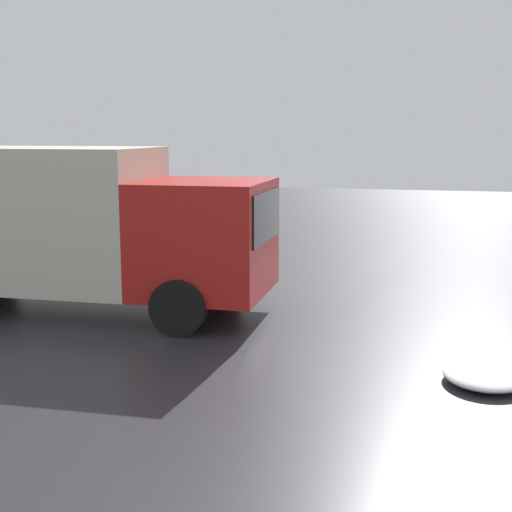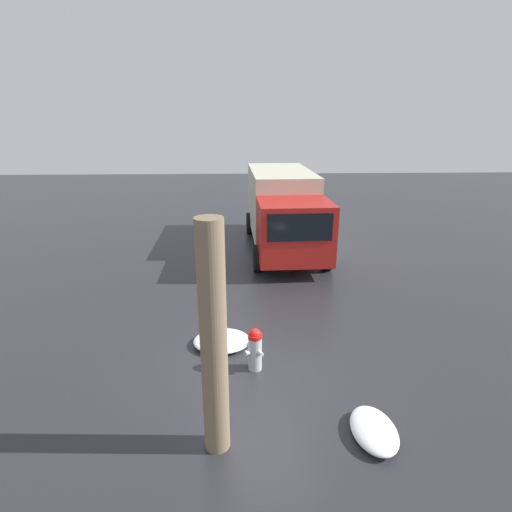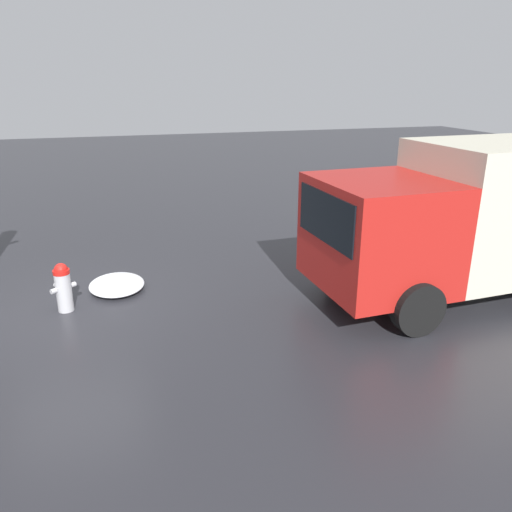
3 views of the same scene
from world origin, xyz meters
The scene contains 3 objects.
delivery_truck centered at (8.07, -1.36, 1.58)m, with size 7.18×2.78×2.89m.
pedestrian centered at (5.59, -1.60, 1.02)m, with size 0.41×0.41×1.87m.
snow_pile_curbside centered at (0.92, 0.71, 0.11)m, with size 1.07×1.27×0.21m.
Camera 1 is at (1.56, 9.87, 3.17)m, focal length 50.00 mm.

